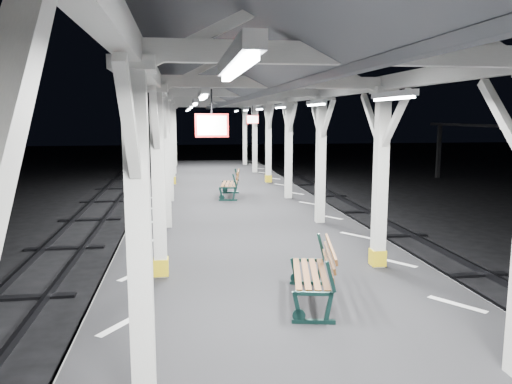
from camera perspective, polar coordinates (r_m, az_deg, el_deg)
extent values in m
plane|color=black|center=(7.81, 4.69, -20.52)|extent=(120.00, 120.00, 0.00)
cube|color=black|center=(7.58, 4.74, -17.21)|extent=(6.00, 50.00, 1.00)
cube|color=silver|center=(7.25, -15.07, -14.36)|extent=(1.00, 48.00, 0.01)
cube|color=silver|center=(8.25, 21.97, -11.81)|extent=(1.00, 48.00, 0.01)
cube|color=silver|center=(4.80, -13.17, -6.10)|extent=(0.22, 0.22, 3.20)
cube|color=silver|center=(4.67, -13.89, 14.02)|extent=(0.40, 0.40, 0.12)
cube|color=silver|center=(5.19, -13.12, 7.84)|extent=(0.10, 0.99, 0.99)
cube|color=silver|center=(4.10, -14.35, 7.63)|extent=(0.10, 0.99, 0.99)
cube|color=silver|center=(8.72, -11.06, 0.59)|extent=(0.22, 0.22, 3.20)
cube|color=silver|center=(8.65, -11.39, 11.54)|extent=(0.40, 0.40, 0.12)
cube|color=gold|center=(9.03, -10.80, -8.37)|extent=(0.26, 0.26, 0.30)
cube|color=silver|center=(9.19, -11.12, 8.19)|extent=(0.10, 0.99, 0.99)
cube|color=silver|center=(8.09, -11.48, 8.13)|extent=(0.10, 0.99, 0.99)
cube|color=silver|center=(12.69, -10.27, 3.11)|extent=(0.22, 0.22, 3.20)
cube|color=silver|center=(12.64, -10.48, 10.62)|extent=(0.40, 0.40, 0.12)
cube|color=silver|center=(13.18, -10.34, 8.32)|extent=(0.10, 0.99, 0.99)
cube|color=silver|center=(12.08, -10.50, 8.29)|extent=(0.10, 0.99, 0.99)
cube|color=silver|center=(16.68, -9.86, 4.43)|extent=(0.22, 0.22, 3.20)
cube|color=silver|center=(16.64, -10.01, 10.14)|extent=(0.40, 0.40, 0.12)
cube|color=silver|center=(17.18, -9.92, 8.39)|extent=(0.10, 0.99, 0.99)
cube|color=silver|center=(16.08, -10.01, 8.37)|extent=(0.10, 0.99, 0.99)
cube|color=silver|center=(20.67, -9.60, 5.24)|extent=(0.22, 0.22, 3.20)
cube|color=silver|center=(20.64, -9.72, 9.84)|extent=(0.40, 0.40, 0.12)
cube|color=gold|center=(20.80, -9.50, 1.33)|extent=(0.26, 0.26, 0.30)
cube|color=silver|center=(21.18, -9.65, 8.43)|extent=(0.10, 0.99, 0.99)
cube|color=silver|center=(20.08, -9.72, 8.42)|extent=(0.10, 0.99, 0.99)
cube|color=silver|center=(24.66, -9.43, 5.79)|extent=(0.22, 0.22, 3.20)
cube|color=silver|center=(24.63, -9.53, 9.65)|extent=(0.40, 0.40, 0.12)
cube|color=silver|center=(25.18, -9.47, 8.46)|extent=(0.10, 0.99, 0.99)
cube|color=silver|center=(24.08, -9.52, 8.46)|extent=(0.10, 0.99, 0.99)
cube|color=silver|center=(28.66, -9.30, 6.18)|extent=(0.22, 0.22, 3.20)
cube|color=silver|center=(28.63, -9.39, 9.50)|extent=(0.40, 0.40, 0.12)
cube|color=silver|center=(29.18, -9.34, 8.48)|extent=(0.10, 0.99, 0.99)
cube|color=silver|center=(28.08, -9.38, 8.48)|extent=(0.10, 0.99, 0.99)
cube|color=silver|center=(6.30, 26.51, 7.28)|extent=(0.10, 0.99, 0.99)
cube|color=silver|center=(9.42, 14.03, 1.08)|extent=(0.22, 0.22, 3.20)
cube|color=silver|center=(9.35, 14.41, 11.21)|extent=(0.40, 0.40, 0.12)
cube|color=gold|center=(9.71, 13.72, -7.25)|extent=(0.26, 0.26, 0.30)
cube|color=silver|center=(9.85, 13.05, 8.15)|extent=(0.10, 0.99, 0.99)
cube|color=silver|center=(8.84, 15.67, 8.01)|extent=(0.10, 0.99, 0.99)
cube|color=silver|center=(13.18, 7.41, 3.38)|extent=(0.22, 0.22, 3.20)
cube|color=silver|center=(13.13, 7.55, 10.61)|extent=(0.40, 0.40, 0.12)
cube|color=silver|center=(13.66, 6.87, 8.41)|extent=(0.10, 0.99, 0.99)
cube|color=silver|center=(12.60, 8.20, 8.36)|extent=(0.10, 0.99, 0.99)
cube|color=silver|center=(17.05, 3.75, 4.63)|extent=(0.22, 0.22, 3.20)
cube|color=silver|center=(17.02, 3.80, 10.22)|extent=(0.40, 0.40, 0.12)
cube|color=silver|center=(17.55, 3.40, 8.51)|extent=(0.10, 0.99, 0.99)
cube|color=silver|center=(16.47, 4.19, 8.49)|extent=(0.10, 0.99, 0.99)
cube|color=silver|center=(20.97, 1.44, 5.41)|extent=(0.22, 0.22, 3.20)
cube|color=silver|center=(20.94, 1.46, 9.95)|extent=(0.40, 0.40, 0.12)
cube|color=gold|center=(21.10, 1.42, 1.56)|extent=(0.26, 0.26, 0.30)
cube|color=silver|center=(21.48, 1.20, 8.56)|extent=(0.10, 0.99, 0.99)
cube|color=silver|center=(20.40, 1.72, 8.55)|extent=(0.10, 0.99, 0.99)
cube|color=silver|center=(24.92, -0.14, 5.93)|extent=(0.22, 0.22, 3.20)
cube|color=silver|center=(24.89, -0.15, 9.75)|extent=(0.40, 0.40, 0.12)
cube|color=silver|center=(25.43, -0.33, 8.58)|extent=(0.10, 0.99, 0.99)
cube|color=silver|center=(24.34, 0.04, 8.58)|extent=(0.10, 0.99, 0.99)
cube|color=silver|center=(28.88, -1.30, 6.31)|extent=(0.22, 0.22, 3.20)
cube|color=silver|center=(28.85, -1.31, 9.61)|extent=(0.40, 0.40, 0.12)
cube|color=silver|center=(29.40, -1.44, 8.60)|extent=(0.10, 0.99, 0.99)
cube|color=silver|center=(28.31, -1.16, 8.59)|extent=(0.10, 0.99, 0.99)
cube|color=silver|center=(6.66, -12.29, 13.44)|extent=(0.18, 48.00, 0.24)
cube|color=silver|center=(7.56, 20.44, 12.52)|extent=(0.18, 48.00, 0.24)
cube|color=silver|center=(4.92, 10.81, 15.23)|extent=(4.20, 0.14, 0.20)
cube|color=silver|center=(8.79, 2.04, 12.44)|extent=(4.20, 0.14, 0.20)
cube|color=silver|center=(12.74, -1.29, 11.28)|extent=(4.20, 0.14, 0.20)
cube|color=silver|center=(16.71, -3.03, 10.66)|extent=(4.20, 0.14, 0.20)
cube|color=silver|center=(20.70, -4.10, 10.27)|extent=(4.20, 0.14, 0.20)
cube|color=silver|center=(24.68, -4.82, 10.01)|extent=(4.20, 0.14, 0.20)
cube|color=silver|center=(28.68, -5.33, 9.82)|extent=(4.20, 0.14, 0.20)
cube|color=silver|center=(6.98, 5.27, 21.02)|extent=(0.16, 48.00, 0.20)
cube|color=#4D4F55|center=(6.73, -6.18, 18.18)|extent=(2.80, 49.00, 1.45)
cube|color=#4D4F55|center=(7.31, 15.64, 17.14)|extent=(2.80, 49.00, 1.45)
cube|color=silver|center=(2.66, -2.26, 15.00)|extent=(0.10, 1.35, 0.08)
cube|color=white|center=(2.65, -2.26, 13.93)|extent=(0.05, 1.25, 0.05)
cube|color=silver|center=(6.64, -6.06, 11.18)|extent=(0.10, 1.35, 0.08)
cube|color=white|center=(6.64, -6.06, 10.75)|extent=(0.05, 1.25, 0.05)
cube|color=silver|center=(10.64, -6.99, 10.22)|extent=(0.10, 1.35, 0.08)
cube|color=white|center=(10.63, -6.99, 9.95)|extent=(0.05, 1.25, 0.05)
cube|color=silver|center=(14.63, -7.41, 9.78)|extent=(0.10, 1.35, 0.08)
cube|color=white|center=(14.63, -7.41, 9.59)|extent=(0.05, 1.25, 0.05)
cube|color=silver|center=(18.63, -7.65, 9.53)|extent=(0.10, 1.35, 0.08)
cube|color=white|center=(18.63, -7.65, 9.38)|extent=(0.05, 1.25, 0.05)
cube|color=silver|center=(22.63, -7.81, 9.37)|extent=(0.10, 1.35, 0.08)
cube|color=white|center=(22.63, -7.81, 9.25)|extent=(0.05, 1.25, 0.05)
cube|color=silver|center=(26.63, -7.92, 9.26)|extent=(0.10, 1.35, 0.08)
cube|color=white|center=(26.63, -7.91, 9.15)|extent=(0.05, 1.25, 0.05)
cube|color=silver|center=(7.23, 15.37, 10.72)|extent=(0.10, 1.35, 0.08)
cube|color=white|center=(7.23, 15.35, 10.32)|extent=(0.05, 1.25, 0.05)
cube|color=silver|center=(11.02, 6.87, 10.17)|extent=(0.10, 1.35, 0.08)
cube|color=white|center=(11.01, 6.87, 9.91)|extent=(0.05, 1.25, 0.05)
cube|color=silver|center=(14.91, 2.77, 9.82)|extent=(0.10, 1.35, 0.08)
cube|color=white|center=(14.91, 2.77, 9.63)|extent=(0.05, 1.25, 0.05)
cube|color=silver|center=(18.85, 0.38, 9.60)|extent=(0.10, 1.35, 0.08)
cube|color=white|center=(18.85, 0.38, 9.45)|extent=(0.05, 1.25, 0.05)
cube|color=silver|center=(22.81, -1.18, 9.44)|extent=(0.10, 1.35, 0.08)
cube|color=white|center=(22.81, -1.18, 9.32)|extent=(0.05, 1.25, 0.05)
cube|color=silver|center=(26.78, -2.27, 9.33)|extent=(0.10, 1.35, 0.08)
cube|color=white|center=(26.78, -2.27, 9.22)|extent=(0.05, 1.25, 0.05)
cylinder|color=black|center=(7.52, -5.11, 10.29)|extent=(0.02, 0.02, 0.36)
cube|color=red|center=(7.52, -5.07, 7.59)|extent=(0.50, 0.03, 0.35)
cube|color=white|center=(7.52, -5.07, 7.59)|extent=(0.44, 0.04, 0.29)
cylinder|color=black|center=(19.99, -0.41, 9.32)|extent=(0.02, 0.02, 0.36)
cube|color=red|center=(19.98, -0.41, 8.30)|extent=(0.50, 0.03, 0.35)
cube|color=white|center=(19.98, -0.41, 8.30)|extent=(0.44, 0.05, 0.29)
cube|color=black|center=(32.67, 20.15, 4.39)|extent=(0.20, 0.20, 3.30)
sphere|color=silver|center=(27.48, 26.31, 6.59)|extent=(0.20, 0.20, 0.20)
sphere|color=silver|center=(32.60, 20.30, 7.14)|extent=(0.20, 0.20, 0.20)
cube|color=black|center=(7.07, 6.58, -14.50)|extent=(0.60, 0.18, 0.06)
cube|color=black|center=(6.98, 4.77, -13.00)|extent=(0.16, 0.08, 0.46)
cube|color=black|center=(7.01, 8.29, -12.98)|extent=(0.15, 0.08, 0.46)
cube|color=black|center=(6.86, 8.53, -9.57)|extent=(0.17, 0.08, 0.44)
cube|color=black|center=(8.55, 5.90, -10.29)|extent=(0.60, 0.18, 0.06)
cube|color=black|center=(8.48, 4.42, -9.01)|extent=(0.16, 0.08, 0.46)
cube|color=black|center=(8.50, 7.28, -9.01)|extent=(0.15, 0.08, 0.46)
cube|color=black|center=(8.38, 7.47, -6.15)|extent=(0.17, 0.08, 0.44)
cube|color=brown|center=(7.66, 4.75, -9.27)|extent=(0.39, 1.50, 0.03)
cube|color=brown|center=(7.66, 5.73, -9.27)|extent=(0.39, 1.50, 0.03)
cube|color=brown|center=(7.67, 6.71, -9.26)|extent=(0.39, 1.50, 0.03)
cube|color=brown|center=(7.68, 7.69, -9.26)|extent=(0.39, 1.50, 0.03)
cube|color=brown|center=(7.64, 8.24, -8.26)|extent=(0.35, 1.50, 0.09)
cube|color=brown|center=(7.61, 8.41, -7.32)|extent=(0.35, 1.50, 0.09)
cube|color=brown|center=(7.58, 8.58, -6.38)|extent=(0.35, 1.50, 0.09)
cube|color=black|center=(16.61, -3.21, -0.93)|extent=(0.62, 0.15, 0.06)
cube|color=black|center=(16.59, -4.00, -0.23)|extent=(0.16, 0.07, 0.47)
cube|color=black|center=(16.56, -2.51, -0.23)|extent=(0.15, 0.07, 0.48)
cube|color=black|center=(16.50, -2.45, 1.32)|extent=(0.17, 0.08, 0.45)
cube|color=black|center=(18.23, -2.91, -0.06)|extent=(0.62, 0.15, 0.06)
cube|color=black|center=(18.21, -3.62, 0.57)|extent=(0.16, 0.07, 0.47)
cube|color=black|center=(18.19, -2.27, 0.57)|extent=(0.15, 0.07, 0.48)
cube|color=black|center=(18.13, -2.21, 1.99)|extent=(0.17, 0.08, 0.45)
cube|color=brown|center=(17.37, -3.74, 0.93)|extent=(0.33, 1.56, 0.04)
cube|color=brown|center=(17.36, -3.30, 0.93)|extent=(0.33, 1.56, 0.04)
cube|color=brown|center=(17.35, -2.86, 0.93)|extent=(0.33, 1.56, 0.04)
cube|color=brown|center=(17.34, -2.42, 0.93)|extent=(0.33, 1.56, 0.04)
cube|color=brown|center=(17.32, -2.19, 1.40)|extent=(0.29, 1.55, 0.10)
cube|color=brown|center=(17.30, -2.12, 1.84)|extent=(0.29, 1.55, 0.10)
cube|color=brown|center=(17.29, -2.06, 2.28)|extent=(0.29, 1.55, 0.10)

